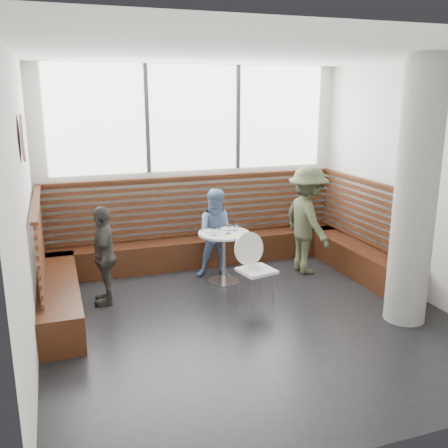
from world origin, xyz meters
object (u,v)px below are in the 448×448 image
object	(u,v)px
cafe_chair	(255,262)
adult_man	(307,220)
cafe_table	(224,247)
concrete_column	(416,194)
child_back	(218,234)
child_left	(104,255)

from	to	relation	value
cafe_chair	adult_man	xyz separation A→B (m)	(1.23, 0.83, 0.28)
cafe_table	cafe_chair	world-z (taller)	cafe_chair
concrete_column	child_back	distance (m)	2.95
child_back	cafe_table	bearing A→B (deg)	-73.86
concrete_column	cafe_chair	bearing A→B (deg)	144.34
concrete_column	adult_man	world-z (taller)	concrete_column
concrete_column	child_back	size ratio (longest dim) A/B	2.32
concrete_column	cafe_table	bearing A→B (deg)	131.77
cafe_table	adult_man	xyz separation A→B (m)	(1.38, 0.01, 0.28)
cafe_table	adult_man	distance (m)	1.41
cafe_chair	child_left	size ratio (longest dim) A/B	0.71
concrete_column	cafe_chair	xyz separation A→B (m)	(-1.58, 1.13, -1.04)
cafe_chair	child_back	xyz separation A→B (m)	(-0.16, 1.07, 0.13)
cafe_table	cafe_chair	size ratio (longest dim) A/B	0.82
child_back	cafe_chair	bearing A→B (deg)	-65.70
cafe_chair	child_back	world-z (taller)	child_back
concrete_column	child_back	xyz separation A→B (m)	(-1.74, 2.20, -0.91)
cafe_chair	child_left	bearing A→B (deg)	149.49
adult_man	child_left	xyz separation A→B (m)	(-3.14, -0.20, -0.17)
child_back	child_left	size ratio (longest dim) A/B	1.03
cafe_chair	adult_man	bearing A→B (deg)	21.60
concrete_column	cafe_table	xyz separation A→B (m)	(-1.74, 1.94, -1.04)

